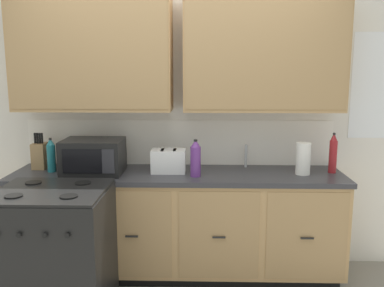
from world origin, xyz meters
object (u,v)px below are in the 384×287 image
(microwave, at_px, (93,156))
(knife_block, at_px, (40,155))
(bottle_teal, at_px, (51,155))
(stove_range, at_px, (54,254))
(toaster, at_px, (169,161))
(bottle_red, at_px, (333,153))
(paper_towel_roll, at_px, (303,159))
(bottle_violet, at_px, (196,158))

(microwave, relative_size, knife_block, 1.55)
(bottle_teal, bearing_deg, stove_range, -71.25)
(toaster, distance_m, bottle_red, 1.35)
(microwave, distance_m, knife_block, 0.52)
(microwave, bearing_deg, toaster, 4.68)
(bottle_teal, bearing_deg, bottle_red, 0.77)
(paper_towel_roll, distance_m, bottle_red, 0.27)
(toaster, distance_m, paper_towel_roll, 1.10)
(knife_block, bearing_deg, toaster, -5.21)
(toaster, bearing_deg, stove_range, -139.82)
(microwave, distance_m, toaster, 0.62)
(toaster, distance_m, knife_block, 1.12)
(knife_block, relative_size, paper_towel_roll, 1.19)
(toaster, height_order, bottle_violet, bottle_violet)
(knife_block, bearing_deg, bottle_red, -1.84)
(knife_block, relative_size, bottle_teal, 1.09)
(bottle_violet, bearing_deg, toaster, 150.11)
(paper_towel_roll, xyz_separation_m, bottle_violet, (-0.87, -0.09, 0.02))
(knife_block, distance_m, paper_towel_roll, 2.21)
(bottle_red, relative_size, bottle_teal, 1.17)
(paper_towel_roll, height_order, bottle_teal, bottle_teal)
(microwave, bearing_deg, bottle_teal, 173.55)
(bottle_red, bearing_deg, microwave, -177.89)
(stove_range, height_order, bottle_teal, bottle_teal)
(knife_block, xyz_separation_m, bottle_red, (2.46, -0.08, 0.05))
(bottle_violet, relative_size, bottle_teal, 1.05)
(stove_range, xyz_separation_m, paper_towel_roll, (1.85, 0.60, 0.57))
(bottle_violet, bearing_deg, paper_towel_roll, 5.86)
(paper_towel_roll, bearing_deg, bottle_red, 13.64)
(stove_range, bearing_deg, knife_block, 115.35)
(paper_towel_roll, bearing_deg, microwave, -179.66)
(knife_block, height_order, bottle_red, bottle_red)
(knife_block, bearing_deg, stove_range, -64.65)
(bottle_red, bearing_deg, bottle_teal, -179.23)
(knife_block, distance_m, bottle_teal, 0.18)
(paper_towel_roll, xyz_separation_m, bottle_teal, (-2.07, 0.03, 0.01))
(bottle_violet, height_order, bottle_teal, bottle_violet)
(stove_range, bearing_deg, bottle_red, 17.46)
(knife_block, bearing_deg, microwave, -16.87)
(toaster, xyz_separation_m, knife_block, (-1.11, 0.10, 0.02))
(bottle_teal, bearing_deg, microwave, -6.45)
(knife_block, bearing_deg, bottle_teal, -38.84)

